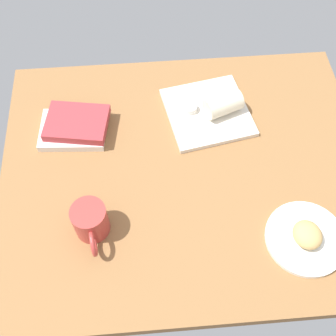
% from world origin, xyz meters
% --- Properties ---
extents(dining_table, '(1.10, 0.90, 0.04)m').
position_xyz_m(dining_table, '(0.00, 0.00, 0.02)').
color(dining_table, olive).
rests_on(dining_table, ground).
extents(round_plate, '(0.22, 0.22, 0.01)m').
position_xyz_m(round_plate, '(0.30, -0.25, 0.05)').
color(round_plate, white).
rests_on(round_plate, dining_table).
extents(scone_pastry, '(0.09, 0.10, 0.05)m').
position_xyz_m(scone_pastry, '(0.29, -0.25, 0.08)').
color(scone_pastry, tan).
rests_on(scone_pastry, round_plate).
extents(square_plate, '(0.30, 0.30, 0.02)m').
position_xyz_m(square_plate, '(0.09, 0.20, 0.05)').
color(square_plate, silver).
rests_on(square_plate, dining_table).
extents(sauce_cup, '(0.04, 0.04, 0.02)m').
position_xyz_m(sauce_cup, '(0.03, 0.21, 0.07)').
color(sauce_cup, silver).
rests_on(sauce_cup, square_plate).
extents(breakfast_wrap, '(0.13, 0.10, 0.07)m').
position_xyz_m(breakfast_wrap, '(0.14, 0.20, 0.09)').
color(breakfast_wrap, beige).
rests_on(breakfast_wrap, square_plate).
extents(book_stack, '(0.23, 0.17, 0.05)m').
position_xyz_m(book_stack, '(-0.33, 0.17, 0.07)').
color(book_stack, silver).
rests_on(book_stack, dining_table).
extents(coffee_mug, '(0.09, 0.15, 0.10)m').
position_xyz_m(coffee_mug, '(-0.27, -0.17, 0.09)').
color(coffee_mug, '#B23833').
rests_on(coffee_mug, dining_table).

